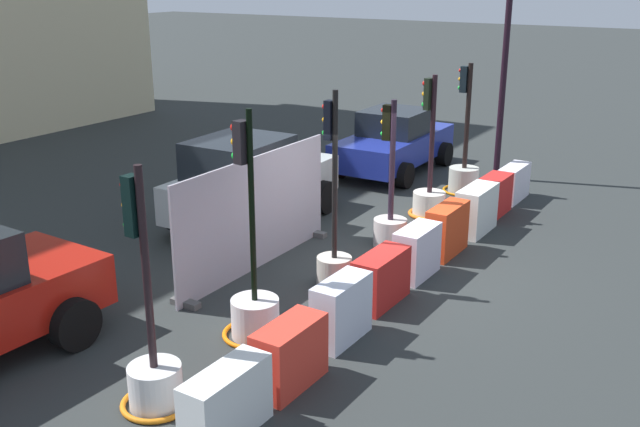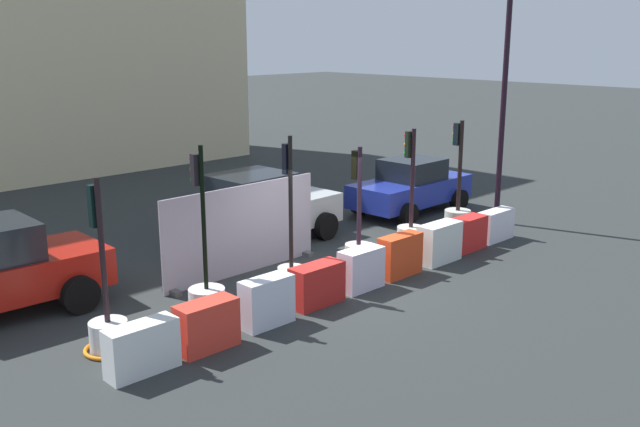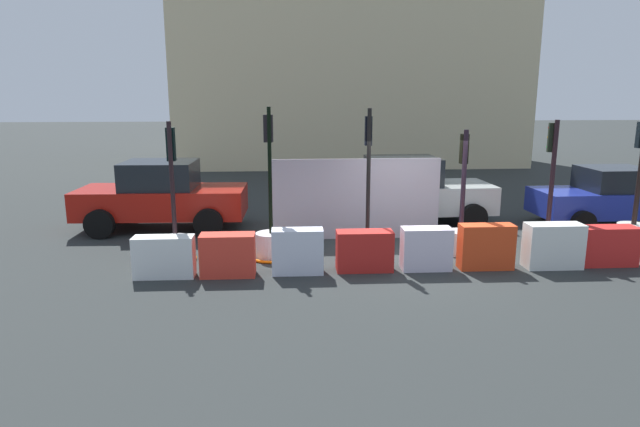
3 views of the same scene
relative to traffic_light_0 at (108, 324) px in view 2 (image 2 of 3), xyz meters
The scene contains 20 objects.
ground_plane 5.12m from the traffic_light_0, ahead, with size 120.00×120.00×0.00m, color #2A2E2E.
traffic_light_0 is the anchor object (origin of this frame).
traffic_light_1 2.02m from the traffic_light_0, ahead, with size 0.94×0.94×3.21m.
traffic_light_2 4.09m from the traffic_light_0, ahead, with size 0.57×0.57×3.18m.
traffic_light_3 6.17m from the traffic_light_0, ahead, with size 0.62×0.62×2.73m.
traffic_light_4 8.20m from the traffic_light_0, ahead, with size 0.85×0.85×2.92m.
traffic_light_5 10.24m from the traffic_light_0, ahead, with size 0.94×0.94×2.94m.
construction_barrier_0 1.09m from the traffic_light_0, 90.95° to the right, with size 1.15×0.43×0.81m.
construction_barrier_1 1.62m from the traffic_light_0, 42.42° to the right, with size 1.06×0.48×0.83m.
construction_barrier_2 2.75m from the traffic_light_0, 22.14° to the right, with size 1.01×0.43×0.89m.
construction_barrier_3 4.00m from the traffic_light_0, 13.82° to the right, with size 1.13×0.47×0.81m.
construction_barrier_4 5.23m from the traffic_light_0, 10.77° to the right, with size 0.99×0.46×0.86m.
construction_barrier_5 6.43m from the traffic_light_0, ahead, with size 1.09×0.41×0.91m.
construction_barrier_6 7.81m from the traffic_light_0, ahead, with size 1.14×0.48×0.91m.
construction_barrier_7 8.98m from the traffic_light_0, ahead, with size 1.16×0.48×0.81m.
construction_barrier_8 10.26m from the traffic_light_0, ahead, with size 1.13×0.41×0.78m.
car_silver_hatchback 6.57m from the traffic_light_0, 27.21° to the left, with size 3.94×2.24×1.81m.
car_blue_estate 11.28m from the traffic_light_0, 12.23° to the left, with size 3.98×2.08×1.57m.
street_lamp_post 12.30m from the traffic_light_0, ahead, with size 0.36×0.36×7.00m.
site_fence_panel 4.35m from the traffic_light_0, 20.56° to the left, with size 4.08×0.50×1.96m.
Camera 2 is at (-10.20, -9.93, 5.10)m, focal length 39.69 mm.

